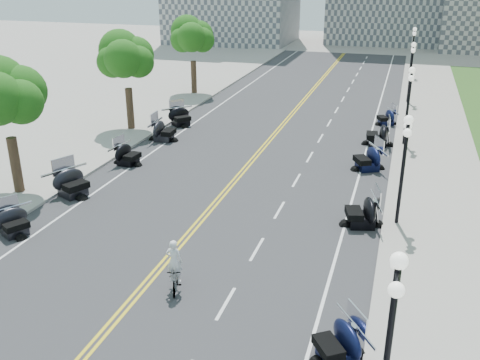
% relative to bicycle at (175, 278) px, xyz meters
% --- Properties ---
extents(ground, '(160.00, 160.00, 0.00)m').
position_rel_bicycle_xyz_m(ground, '(-1.19, 3.72, -0.50)').
color(ground, gray).
extents(road, '(16.00, 90.00, 0.01)m').
position_rel_bicycle_xyz_m(road, '(-1.19, 13.72, -0.50)').
color(road, '#333335').
rests_on(road, ground).
extents(centerline_yellow_a, '(0.12, 90.00, 0.00)m').
position_rel_bicycle_xyz_m(centerline_yellow_a, '(-1.31, 13.72, -0.49)').
color(centerline_yellow_a, yellow).
rests_on(centerline_yellow_a, road).
extents(centerline_yellow_b, '(0.12, 90.00, 0.00)m').
position_rel_bicycle_xyz_m(centerline_yellow_b, '(-1.07, 13.72, -0.49)').
color(centerline_yellow_b, yellow).
rests_on(centerline_yellow_b, road).
extents(edge_line_north, '(0.12, 90.00, 0.00)m').
position_rel_bicycle_xyz_m(edge_line_north, '(5.21, 13.72, -0.49)').
color(edge_line_north, white).
rests_on(edge_line_north, road).
extents(edge_line_south, '(0.12, 90.00, 0.00)m').
position_rel_bicycle_xyz_m(edge_line_south, '(-7.59, 13.72, -0.49)').
color(edge_line_south, white).
rests_on(edge_line_south, road).
extents(lane_dash_5, '(0.12, 2.00, 0.00)m').
position_rel_bicycle_xyz_m(lane_dash_5, '(2.01, -0.28, -0.49)').
color(lane_dash_5, white).
rests_on(lane_dash_5, road).
extents(lane_dash_6, '(0.12, 2.00, 0.00)m').
position_rel_bicycle_xyz_m(lane_dash_6, '(2.01, 3.72, -0.49)').
color(lane_dash_6, white).
rests_on(lane_dash_6, road).
extents(lane_dash_7, '(0.12, 2.00, 0.00)m').
position_rel_bicycle_xyz_m(lane_dash_7, '(2.01, 7.72, -0.49)').
color(lane_dash_7, white).
rests_on(lane_dash_7, road).
extents(lane_dash_8, '(0.12, 2.00, 0.00)m').
position_rel_bicycle_xyz_m(lane_dash_8, '(2.01, 11.72, -0.49)').
color(lane_dash_8, white).
rests_on(lane_dash_8, road).
extents(lane_dash_9, '(0.12, 2.00, 0.00)m').
position_rel_bicycle_xyz_m(lane_dash_9, '(2.01, 15.72, -0.49)').
color(lane_dash_9, white).
rests_on(lane_dash_9, road).
extents(lane_dash_10, '(0.12, 2.00, 0.00)m').
position_rel_bicycle_xyz_m(lane_dash_10, '(2.01, 19.72, -0.49)').
color(lane_dash_10, white).
rests_on(lane_dash_10, road).
extents(lane_dash_11, '(0.12, 2.00, 0.00)m').
position_rel_bicycle_xyz_m(lane_dash_11, '(2.01, 23.72, -0.49)').
color(lane_dash_11, white).
rests_on(lane_dash_11, road).
extents(lane_dash_12, '(0.12, 2.00, 0.00)m').
position_rel_bicycle_xyz_m(lane_dash_12, '(2.01, 27.72, -0.49)').
color(lane_dash_12, white).
rests_on(lane_dash_12, road).
extents(lane_dash_13, '(0.12, 2.00, 0.00)m').
position_rel_bicycle_xyz_m(lane_dash_13, '(2.01, 31.72, -0.49)').
color(lane_dash_13, white).
rests_on(lane_dash_13, road).
extents(lane_dash_14, '(0.12, 2.00, 0.00)m').
position_rel_bicycle_xyz_m(lane_dash_14, '(2.01, 35.72, -0.49)').
color(lane_dash_14, white).
rests_on(lane_dash_14, road).
extents(lane_dash_15, '(0.12, 2.00, 0.00)m').
position_rel_bicycle_xyz_m(lane_dash_15, '(2.01, 39.72, -0.49)').
color(lane_dash_15, white).
rests_on(lane_dash_15, road).
extents(lane_dash_16, '(0.12, 2.00, 0.00)m').
position_rel_bicycle_xyz_m(lane_dash_16, '(2.01, 43.72, -0.49)').
color(lane_dash_16, white).
rests_on(lane_dash_16, road).
extents(lane_dash_17, '(0.12, 2.00, 0.00)m').
position_rel_bicycle_xyz_m(lane_dash_17, '(2.01, 47.72, -0.49)').
color(lane_dash_17, white).
rests_on(lane_dash_17, road).
extents(lane_dash_18, '(0.12, 2.00, 0.00)m').
position_rel_bicycle_xyz_m(lane_dash_18, '(2.01, 51.72, -0.49)').
color(lane_dash_18, white).
rests_on(lane_dash_18, road).
extents(lane_dash_19, '(0.12, 2.00, 0.00)m').
position_rel_bicycle_xyz_m(lane_dash_19, '(2.01, 55.72, -0.49)').
color(lane_dash_19, white).
rests_on(lane_dash_19, road).
extents(sidewalk_north, '(5.00, 90.00, 0.15)m').
position_rel_bicycle_xyz_m(sidewalk_north, '(9.31, 13.72, -0.42)').
color(sidewalk_north, '#9E9991').
rests_on(sidewalk_north, ground).
extents(sidewalk_south, '(5.00, 90.00, 0.15)m').
position_rel_bicycle_xyz_m(sidewalk_south, '(-11.69, 13.72, -0.42)').
color(sidewalk_south, '#9E9991').
rests_on(sidewalk_south, ground).
extents(street_lamp_1, '(0.50, 1.20, 4.90)m').
position_rel_bicycle_xyz_m(street_lamp_1, '(7.41, -4.28, 2.10)').
color(street_lamp_1, black).
rests_on(street_lamp_1, sidewalk_north).
extents(street_lamp_2, '(0.50, 1.20, 4.90)m').
position_rel_bicycle_xyz_m(street_lamp_2, '(7.41, 7.72, 2.10)').
color(street_lamp_2, black).
rests_on(street_lamp_2, sidewalk_north).
extents(street_lamp_3, '(0.50, 1.20, 4.90)m').
position_rel_bicycle_xyz_m(street_lamp_3, '(7.41, 19.72, 2.10)').
color(street_lamp_3, black).
rests_on(street_lamp_3, sidewalk_north).
extents(street_lamp_4, '(0.50, 1.20, 4.90)m').
position_rel_bicycle_xyz_m(street_lamp_4, '(7.41, 31.72, 2.10)').
color(street_lamp_4, black).
rests_on(street_lamp_4, sidewalk_north).
extents(street_lamp_5, '(0.50, 1.20, 4.90)m').
position_rel_bicycle_xyz_m(street_lamp_5, '(7.41, 43.72, 2.10)').
color(street_lamp_5, black).
rests_on(street_lamp_5, sidewalk_north).
extents(tree_2, '(4.80, 4.80, 9.20)m').
position_rel_bicycle_xyz_m(tree_2, '(-11.19, 5.72, 4.25)').
color(tree_2, '#235619').
rests_on(tree_2, sidewalk_south).
extents(tree_3, '(4.80, 4.80, 9.20)m').
position_rel_bicycle_xyz_m(tree_3, '(-11.19, 17.72, 4.25)').
color(tree_3, '#235619').
rests_on(tree_3, sidewalk_south).
extents(tree_4, '(4.80, 4.80, 9.20)m').
position_rel_bicycle_xyz_m(tree_4, '(-11.19, 29.72, 4.25)').
color(tree_4, '#235619').
rests_on(tree_4, sidewalk_south).
extents(motorcycle_n_4, '(2.70, 2.70, 1.36)m').
position_rel_bicycle_xyz_m(motorcycle_n_4, '(6.07, -1.98, 0.18)').
color(motorcycle_n_4, black).
rests_on(motorcycle_n_4, road).
extents(motorcycle_n_6, '(2.64, 2.64, 1.51)m').
position_rel_bicycle_xyz_m(motorcycle_n_6, '(5.89, 7.21, 0.25)').
color(motorcycle_n_6, black).
rests_on(motorcycle_n_6, road).
extents(motorcycle_n_8, '(2.91, 2.91, 1.51)m').
position_rel_bicycle_xyz_m(motorcycle_n_8, '(5.53, 14.56, 0.25)').
color(motorcycle_n_8, black).
rests_on(motorcycle_n_8, road).
extents(motorcycle_n_9, '(2.44, 2.44, 1.57)m').
position_rel_bicycle_xyz_m(motorcycle_n_9, '(5.77, 19.36, 0.28)').
color(motorcycle_n_9, black).
rests_on(motorcycle_n_9, road).
extents(motorcycle_n_10, '(2.39, 2.39, 1.26)m').
position_rel_bicycle_xyz_m(motorcycle_n_10, '(6.04, 24.49, 0.13)').
color(motorcycle_n_10, black).
rests_on(motorcycle_n_10, road).
extents(motorcycle_s_5, '(2.56, 2.56, 1.31)m').
position_rel_bicycle_xyz_m(motorcycle_s_5, '(-8.41, 1.87, 0.16)').
color(motorcycle_s_5, black).
rests_on(motorcycle_s_5, road).
extents(motorcycle_s_6, '(2.93, 2.93, 1.55)m').
position_rel_bicycle_xyz_m(motorcycle_s_6, '(-8.41, 6.30, 0.28)').
color(motorcycle_s_6, black).
rests_on(motorcycle_s_6, road).
extents(motorcycle_s_7, '(2.16, 2.16, 1.37)m').
position_rel_bicycle_xyz_m(motorcycle_s_7, '(-7.96, 11.24, 0.19)').
color(motorcycle_s_7, black).
rests_on(motorcycle_s_7, road).
extents(motorcycle_s_8, '(2.29, 2.29, 1.52)m').
position_rel_bicycle_xyz_m(motorcycle_s_8, '(-7.91, 16.12, 0.26)').
color(motorcycle_s_8, black).
rests_on(motorcycle_s_8, road).
extents(motorcycle_s_9, '(2.96, 2.96, 1.47)m').
position_rel_bicycle_xyz_m(motorcycle_s_9, '(-8.30, 19.84, 0.23)').
color(motorcycle_s_9, black).
rests_on(motorcycle_s_9, road).
extents(bicycle, '(0.99, 1.72, 1.00)m').
position_rel_bicycle_xyz_m(bicycle, '(0.00, 0.00, 0.00)').
color(bicycle, '#A51414').
rests_on(bicycle, road).
extents(cyclist_rider, '(0.60, 0.40, 1.66)m').
position_rel_bicycle_xyz_m(cyclist_rider, '(0.00, 0.00, 1.33)').
color(cyclist_rider, white).
rests_on(cyclist_rider, bicycle).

